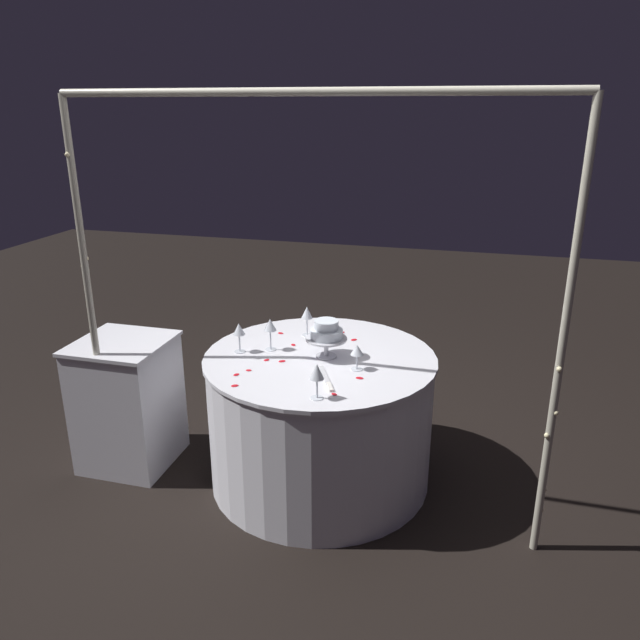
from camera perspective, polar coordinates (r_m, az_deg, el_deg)
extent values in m
plane|color=black|center=(3.60, 0.00, -14.42)|extent=(12.00, 12.00, 0.00)
cylinder|color=#B7B29E|center=(2.78, 21.72, -2.58)|extent=(0.04, 0.04, 2.06)
cylinder|color=#B7B29E|center=(3.36, -20.75, 1.25)|extent=(0.04, 0.04, 2.06)
cylinder|color=#B7B29E|center=(2.69, -1.84, 20.61)|extent=(2.29, 0.04, 0.04)
sphere|color=#F9EAB2|center=(2.89, 21.25, -8.11)|extent=(0.02, 0.02, 0.02)
sphere|color=#F9EAB2|center=(3.20, -22.62, 14.12)|extent=(0.02, 0.02, 0.02)
sphere|color=#F9EAB2|center=(2.59, 16.67, 19.90)|extent=(0.02, 0.02, 0.02)
sphere|color=#F9EAB2|center=(2.79, 21.52, -4.32)|extent=(0.02, 0.02, 0.02)
sphere|color=#F9EAB2|center=(3.30, -21.32, 4.74)|extent=(0.02, 0.02, 0.02)
sphere|color=#F9EAB2|center=(2.63, 3.84, 20.60)|extent=(0.02, 0.02, 0.02)
sphere|color=#F9EAB2|center=(2.94, 20.49, -10.11)|extent=(0.02, 0.02, 0.02)
sphere|color=#F9EAB2|center=(3.31, -21.02, 4.43)|extent=(0.02, 0.02, 0.02)
sphere|color=#F9EAB2|center=(2.78, -7.62, 20.42)|extent=(0.02, 0.02, 0.02)
sphere|color=#F9EAB2|center=(3.16, 20.02, -16.39)|extent=(0.02, 0.02, 0.02)
sphere|color=#F9EAB2|center=(3.29, -21.07, 5.41)|extent=(0.02, 0.02, 0.02)
sphere|color=#F9EAB2|center=(3.03, -17.64, 19.65)|extent=(0.02, 0.02, 0.02)
sphere|color=#F9EAB2|center=(3.10, 20.27, -14.68)|extent=(0.02, 0.02, 0.02)
sphere|color=#F9EAB2|center=(3.52, -19.59, -5.56)|extent=(0.02, 0.02, 0.02)
cylinder|color=white|center=(3.41, 0.00, -9.35)|extent=(1.22, 1.22, 0.73)
cylinder|color=white|center=(3.25, 0.00, -3.57)|extent=(1.25, 1.25, 0.02)
cube|color=white|center=(3.74, -17.55, -7.51)|extent=(0.49, 0.49, 0.74)
cube|color=white|center=(3.59, -18.16, -2.08)|extent=(0.51, 0.51, 0.02)
cylinder|color=silver|center=(3.24, 0.60, -3.38)|extent=(0.11, 0.11, 0.01)
cylinder|color=silver|center=(3.22, 0.61, -2.57)|extent=(0.02, 0.02, 0.09)
cylinder|color=silver|center=(3.20, 0.61, -1.74)|extent=(0.22, 0.22, 0.01)
cylinder|color=white|center=(3.19, 0.61, -1.27)|extent=(0.17, 0.17, 0.05)
cylinder|color=white|center=(3.17, 0.61, -0.45)|extent=(0.13, 0.13, 0.05)
cylinder|color=silver|center=(3.34, -4.63, -2.75)|extent=(0.06, 0.06, 0.00)
cylinder|color=silver|center=(3.32, -4.66, -1.85)|extent=(0.01, 0.01, 0.11)
cone|color=silver|center=(3.29, -4.70, -0.43)|extent=(0.07, 0.07, 0.06)
cylinder|color=silver|center=(2.80, -0.29, -7.32)|extent=(0.06, 0.06, 0.00)
cylinder|color=silver|center=(2.77, -0.29, -6.40)|extent=(0.01, 0.01, 0.09)
cone|color=silver|center=(2.74, -0.29, -4.83)|extent=(0.07, 0.07, 0.07)
cylinder|color=silver|center=(3.33, -7.51, -2.94)|extent=(0.06, 0.06, 0.00)
cylinder|color=silver|center=(3.31, -7.55, -2.13)|extent=(0.01, 0.01, 0.10)
cone|color=silver|center=(3.28, -7.61, -0.84)|extent=(0.06, 0.06, 0.06)
cylinder|color=silver|center=(3.09, 3.46, -4.62)|extent=(0.06, 0.06, 0.00)
cylinder|color=silver|center=(3.07, 3.47, -3.92)|extent=(0.01, 0.01, 0.08)
cone|color=silver|center=(3.05, 3.50, -2.80)|extent=(0.07, 0.07, 0.05)
cylinder|color=silver|center=(3.53, -1.22, -1.42)|extent=(0.06, 0.06, 0.00)
cylinder|color=silver|center=(3.51, -1.23, -0.60)|extent=(0.01, 0.01, 0.10)
cone|color=silver|center=(3.48, -1.24, 0.72)|extent=(0.07, 0.07, 0.07)
cube|color=silver|center=(3.02, 0.44, -5.20)|extent=(0.11, 0.21, 0.01)
cube|color=white|center=(2.89, 0.94, -6.29)|extent=(0.06, 0.09, 0.01)
ellipsoid|color=red|center=(3.47, 3.20, -1.86)|extent=(0.04, 0.05, 0.00)
ellipsoid|color=red|center=(3.39, -2.52, -2.34)|extent=(0.04, 0.04, 0.00)
ellipsoid|color=red|center=(3.00, 3.73, -5.45)|extent=(0.04, 0.03, 0.00)
ellipsoid|color=red|center=(3.57, -3.72, -1.24)|extent=(0.04, 0.03, 0.00)
ellipsoid|color=red|center=(3.05, -7.85, -5.09)|extent=(0.04, 0.04, 0.00)
ellipsoid|color=red|center=(3.09, -6.71, -4.70)|extent=(0.03, 0.02, 0.00)
ellipsoid|color=red|center=(3.18, -3.58, -3.87)|extent=(0.05, 0.04, 0.00)
ellipsoid|color=red|center=(3.58, 2.15, -1.16)|extent=(0.03, 0.03, 0.00)
ellipsoid|color=red|center=(3.66, 0.75, -0.67)|extent=(0.03, 0.03, 0.00)
ellipsoid|color=red|center=(3.20, -5.03, -3.75)|extent=(0.04, 0.04, 0.00)
ellipsoid|color=red|center=(2.83, 1.34, -6.97)|extent=(0.04, 0.04, 0.00)
ellipsoid|color=red|center=(2.94, -8.00, -6.12)|extent=(0.04, 0.04, 0.00)
ellipsoid|color=red|center=(3.67, 0.54, -0.62)|extent=(0.04, 0.04, 0.00)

